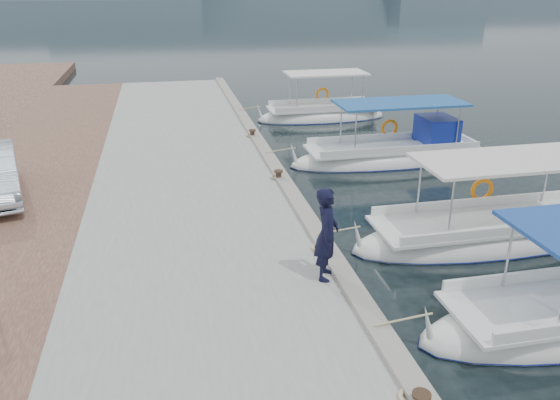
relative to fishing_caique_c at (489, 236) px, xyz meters
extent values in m
plane|color=black|center=(-4.36, -2.23, -0.12)|extent=(400.00, 400.00, 0.00)
cube|color=gray|center=(-7.36, 2.77, 0.13)|extent=(6.00, 40.00, 0.50)
cube|color=gray|center=(-4.58, 2.77, 0.44)|extent=(0.44, 40.00, 0.12)
cube|color=brown|center=(-12.36, 2.77, 0.13)|extent=(4.00, 40.00, 0.50)
ellipsoid|color=white|center=(-0.01, 0.00, -0.07)|extent=(7.52, 2.22, 1.30)
ellipsoid|color=navy|center=(-0.01, 0.00, -0.09)|extent=(7.55, 2.26, 0.22)
cube|color=white|center=(-0.01, 0.00, 0.43)|extent=(6.16, 1.91, 0.08)
cube|color=silver|center=(0.18, 0.00, 2.07)|extent=(4.51, 2.04, 0.08)
cylinder|color=silver|center=(-1.70, -0.83, 1.23)|extent=(0.05, 0.05, 1.60)
torus|color=orange|center=(0.29, 1.05, 0.88)|extent=(0.68, 0.12, 0.68)
ellipsoid|color=white|center=(0.10, 6.76, -0.07)|extent=(7.73, 2.16, 1.30)
ellipsoid|color=navy|center=(0.10, 6.76, -0.09)|extent=(7.77, 2.20, 0.22)
cube|color=white|center=(0.10, 6.76, 0.43)|extent=(6.34, 1.85, 0.08)
cube|color=#1F579F|center=(0.29, 6.76, 2.07)|extent=(4.64, 1.98, 0.08)
cylinder|color=silver|center=(-1.64, 5.95, 1.23)|extent=(0.05, 0.05, 1.60)
torus|color=orange|center=(0.40, 7.79, 0.88)|extent=(0.68, 0.12, 0.68)
cube|color=navy|center=(1.84, 6.76, 0.98)|extent=(1.20, 1.51, 1.00)
ellipsoid|color=white|center=(-0.61, 13.64, -0.07)|extent=(6.31, 2.05, 1.30)
ellipsoid|color=navy|center=(-0.61, 13.64, -0.09)|extent=(6.34, 2.09, 0.22)
cube|color=white|center=(-0.61, 13.64, 0.43)|extent=(5.17, 1.76, 0.08)
cube|color=white|center=(-0.45, 13.64, 2.07)|extent=(3.79, 1.88, 0.08)
cylinder|color=silver|center=(-2.03, 12.87, 1.23)|extent=(0.05, 0.05, 1.60)
torus|color=orange|center=(-0.31, 14.61, 0.88)|extent=(0.68, 0.12, 0.68)
cylinder|color=black|center=(-4.71, -5.73, 0.68)|extent=(0.28, 0.28, 0.05)
cylinder|color=black|center=(-4.71, -0.73, 0.53)|extent=(0.18, 0.18, 0.30)
cylinder|color=black|center=(-4.71, -0.73, 0.68)|extent=(0.28, 0.28, 0.05)
cylinder|color=black|center=(-4.71, 4.27, 0.53)|extent=(0.18, 0.18, 0.30)
cylinder|color=black|center=(-4.71, 4.27, 0.68)|extent=(0.28, 0.28, 0.05)
cylinder|color=black|center=(-4.71, 9.27, 0.53)|extent=(0.18, 0.18, 0.30)
cylinder|color=black|center=(-4.71, 9.27, 0.68)|extent=(0.28, 0.28, 0.05)
imported|color=black|center=(-4.96, -1.72, 1.38)|extent=(0.74, 0.86, 2.00)
camera|label=1|loc=(-8.00, -11.37, 6.25)|focal=35.00mm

